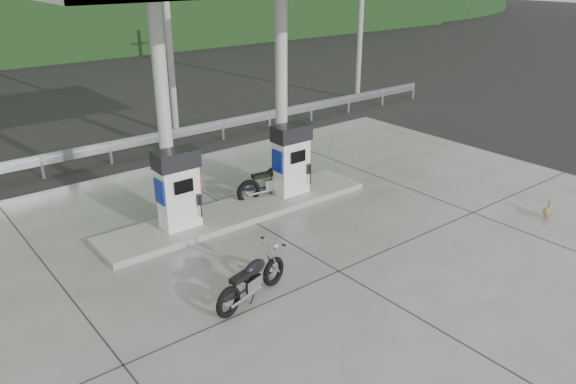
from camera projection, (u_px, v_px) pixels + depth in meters
ground at (306, 253)px, 11.87m from camera, size 160.00×160.00×0.00m
forecourt_apron at (306, 253)px, 11.87m from camera, size 18.00×14.00×0.02m
pump_island at (240, 211)px, 13.64m from camera, size 7.00×1.40×0.15m
gas_pump_left at (178, 189)px, 12.35m from camera, size 0.95×0.55×1.80m
gas_pump_right at (291, 160)px, 14.19m from camera, size 0.95×0.55×1.80m
canopy_column_left at (164, 115)px, 12.03m from camera, size 0.30×0.30×5.00m
canopy_column_right at (281, 94)px, 13.87m from camera, size 0.30×0.30×5.00m
guardrail at (140, 135)px, 17.39m from camera, size 26.00×0.16×1.42m
road at (100, 132)px, 20.19m from camera, size 60.00×7.00×0.01m
utility_pole_b at (167, 18)px, 18.36m from camera, size 0.22×0.22×8.00m
utility_pole_c at (361, 5)px, 23.54m from camera, size 0.22×0.22×8.00m
motorcycle_left at (252, 280)px, 10.06m from camera, size 1.81×0.98×0.82m
motorcycle_right at (273, 181)px, 14.42m from camera, size 2.00×0.84×0.92m
duck at (547, 211)px, 13.39m from camera, size 0.48×0.25×0.34m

